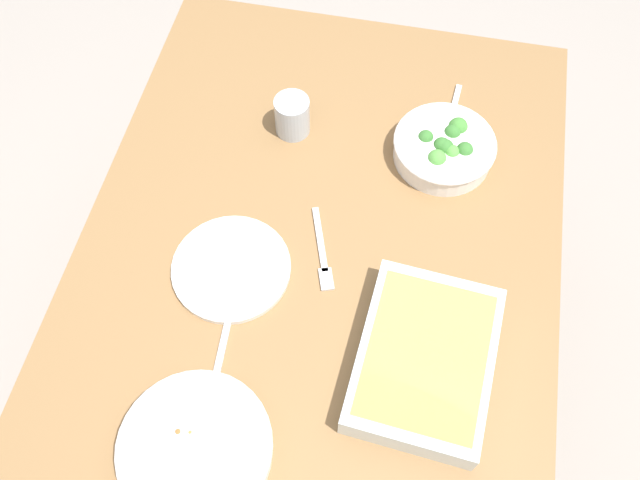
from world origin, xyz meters
The scene contains 10 objects.
ground_plane centered at (0.00, 0.00, 0.00)m, with size 6.00×6.00×0.00m, color #9E9389.
dining_table centered at (0.00, 0.00, 0.65)m, with size 1.20×0.90×0.74m.
stew_bowl centered at (-0.42, 0.11, 0.77)m, with size 0.24×0.24×0.06m.
broccoli_bowl centered at (0.24, -0.20, 0.77)m, with size 0.21×0.21×0.07m.
baking_dish centered at (-0.21, -0.22, 0.77)m, with size 0.32×0.24×0.06m.
drink_cup centered at (0.25, 0.11, 0.78)m, with size 0.07×0.07×0.08m.
side_plate centered at (-0.09, 0.15, 0.75)m, with size 0.22×0.22×0.01m, color silver.
spoon_by_stew centered at (-0.30, 0.12, 0.74)m, with size 0.18×0.03×0.01m.
spoon_by_broccoli centered at (0.33, -0.21, 0.74)m, with size 0.18×0.03×0.01m.
fork_on_table centered at (-0.03, -0.01, 0.74)m, with size 0.17×0.08×0.01m.
Camera 1 is at (-0.62, -0.13, 1.84)m, focal length 37.65 mm.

